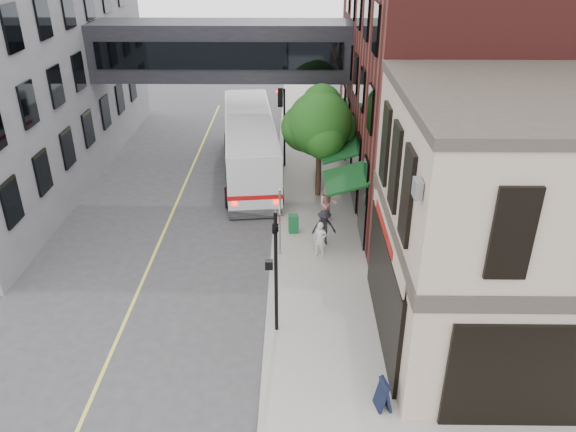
{
  "coord_description": "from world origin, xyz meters",
  "views": [
    {
      "loc": [
        0.98,
        -13.37,
        12.38
      ],
      "look_at": [
        0.75,
        5.28,
        2.84
      ],
      "focal_mm": 35.0,
      "sensor_mm": 36.0,
      "label": 1
    }
  ],
  "objects_px": {
    "bus": "(250,143)",
    "newspaper_box": "(293,224)",
    "pedestrian_a": "(320,239)",
    "pedestrian_b": "(328,204)",
    "pedestrian_c": "(324,227)",
    "sandwich_board": "(383,395)"
  },
  "relations": [
    {
      "from": "bus",
      "to": "pedestrian_b",
      "type": "relative_size",
      "value": 7.0
    },
    {
      "from": "pedestrian_a",
      "to": "sandwich_board",
      "type": "bearing_deg",
      "value": -62.28
    },
    {
      "from": "pedestrian_a",
      "to": "sandwich_board",
      "type": "distance_m",
      "value": 8.56
    },
    {
      "from": "pedestrian_b",
      "to": "sandwich_board",
      "type": "distance_m",
      "value": 11.63
    },
    {
      "from": "bus",
      "to": "pedestrian_b",
      "type": "bearing_deg",
      "value": -56.78
    },
    {
      "from": "pedestrian_a",
      "to": "pedestrian_b",
      "type": "bearing_deg",
      "value": 99.41
    },
    {
      "from": "newspaper_box",
      "to": "pedestrian_c",
      "type": "bearing_deg",
      "value": -45.06
    },
    {
      "from": "bus",
      "to": "pedestrian_a",
      "type": "height_order",
      "value": "bus"
    },
    {
      "from": "bus",
      "to": "pedestrian_a",
      "type": "bearing_deg",
      "value": -68.98
    },
    {
      "from": "pedestrian_b",
      "to": "sandwich_board",
      "type": "bearing_deg",
      "value": -93.17
    },
    {
      "from": "newspaper_box",
      "to": "bus",
      "type": "bearing_deg",
      "value": 102.02
    },
    {
      "from": "pedestrian_b",
      "to": "pedestrian_c",
      "type": "distance_m",
      "value": 2.19
    },
    {
      "from": "bus",
      "to": "pedestrian_a",
      "type": "xyz_separation_m",
      "value": [
        3.59,
        -9.34,
        -0.89
      ]
    },
    {
      "from": "newspaper_box",
      "to": "sandwich_board",
      "type": "relative_size",
      "value": 0.88
    },
    {
      "from": "newspaper_box",
      "to": "sandwich_board",
      "type": "xyz_separation_m",
      "value": [
        2.59,
        -10.46,
        0.06
      ]
    },
    {
      "from": "bus",
      "to": "pedestrian_b",
      "type": "distance_m",
      "value": 7.44
    },
    {
      "from": "bus",
      "to": "newspaper_box",
      "type": "bearing_deg",
      "value": -71.32
    },
    {
      "from": "pedestrian_a",
      "to": "pedestrian_c",
      "type": "xyz_separation_m",
      "value": [
        0.2,
        0.98,
        0.05
      ]
    },
    {
      "from": "pedestrian_a",
      "to": "pedestrian_c",
      "type": "distance_m",
      "value": 1.0
    },
    {
      "from": "bus",
      "to": "newspaper_box",
      "type": "xyz_separation_m",
      "value": [
        2.48,
        -7.32,
        -1.22
      ]
    },
    {
      "from": "sandwich_board",
      "to": "newspaper_box",
      "type": "bearing_deg",
      "value": 90.76
    },
    {
      "from": "bus",
      "to": "newspaper_box",
      "type": "relative_size",
      "value": 14.28
    }
  ]
}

